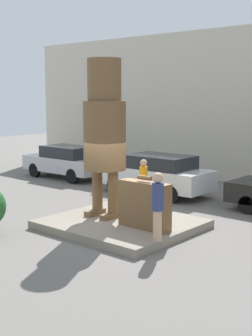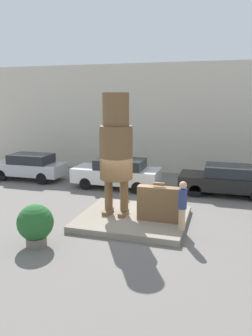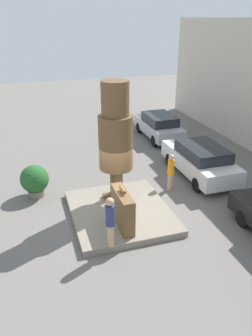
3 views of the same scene
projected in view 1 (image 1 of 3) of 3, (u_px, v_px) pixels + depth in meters
ground_plane at (121, 228)px, 13.74m from camera, size 60.00×60.00×0.00m
pedestal at (121, 224)px, 13.72m from camera, size 4.10×3.65×0.24m
statue_figure at (105, 126)px, 13.78m from camera, size 1.27×1.27×4.68m
giant_suitcase at (144, 205)px, 12.78m from camera, size 1.56×0.41×1.47m
tourist at (158, 204)px, 11.60m from camera, size 0.30×0.30×1.74m
parked_car_silver at (66, 161)px, 22.11m from camera, size 4.30×1.72×1.54m
parked_car_white at (156, 174)px, 18.39m from camera, size 4.58×1.87×1.58m
worker_hivis at (143, 181)px, 16.41m from camera, size 0.28×0.28×1.66m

